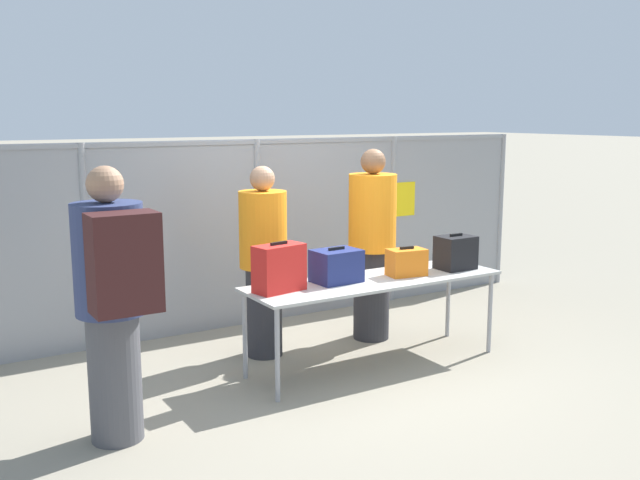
{
  "coord_description": "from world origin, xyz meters",
  "views": [
    {
      "loc": [
        -3.28,
        -4.9,
        2.19
      ],
      "look_at": [
        0.08,
        0.6,
        1.05
      ],
      "focal_mm": 40.0,
      "sensor_mm": 36.0,
      "label": 1
    }
  ],
  "objects_px": {
    "traveler_hooded": "(113,295)",
    "security_worker_far": "(263,259)",
    "suitcase_navy": "(336,266)",
    "security_worker_near": "(372,242)",
    "suitcase_black": "(456,252)",
    "suitcase_orange": "(406,262)",
    "inspection_table": "(374,285)",
    "suitcase_red": "(279,268)",
    "utility_trailer": "(261,251)"
  },
  "relations": [
    {
      "from": "inspection_table",
      "to": "security_worker_near",
      "type": "relative_size",
      "value": 1.26
    },
    {
      "from": "suitcase_orange",
      "to": "traveler_hooded",
      "type": "height_order",
      "value": "traveler_hooded"
    },
    {
      "from": "suitcase_navy",
      "to": "traveler_hooded",
      "type": "xyz_separation_m",
      "value": [
        -2.01,
        -0.43,
        0.11
      ]
    },
    {
      "from": "suitcase_red",
      "to": "inspection_table",
      "type": "bearing_deg",
      "value": -2.78
    },
    {
      "from": "suitcase_orange",
      "to": "utility_trailer",
      "type": "bearing_deg",
      "value": 84.6
    },
    {
      "from": "suitcase_red",
      "to": "security_worker_near",
      "type": "distance_m",
      "value": 1.47
    },
    {
      "from": "security_worker_near",
      "to": "utility_trailer",
      "type": "bearing_deg",
      "value": -82.43
    },
    {
      "from": "suitcase_black",
      "to": "security_worker_far",
      "type": "relative_size",
      "value": 0.19
    },
    {
      "from": "inspection_table",
      "to": "traveler_hooded",
      "type": "bearing_deg",
      "value": -171.53
    },
    {
      "from": "inspection_table",
      "to": "suitcase_navy",
      "type": "xyz_separation_m",
      "value": [
        -0.34,
        0.08,
        0.19
      ]
    },
    {
      "from": "traveler_hooded",
      "to": "security_worker_far",
      "type": "height_order",
      "value": "traveler_hooded"
    },
    {
      "from": "traveler_hooded",
      "to": "security_worker_far",
      "type": "distance_m",
      "value": 1.97
    },
    {
      "from": "security_worker_near",
      "to": "suitcase_black",
      "type": "bearing_deg",
      "value": 134.99
    },
    {
      "from": "inspection_table",
      "to": "utility_trailer",
      "type": "relative_size",
      "value": 0.72
    },
    {
      "from": "suitcase_black",
      "to": "suitcase_orange",
      "type": "bearing_deg",
      "value": 178.17
    },
    {
      "from": "suitcase_navy",
      "to": "inspection_table",
      "type": "bearing_deg",
      "value": -13.38
    },
    {
      "from": "suitcase_black",
      "to": "traveler_hooded",
      "type": "xyz_separation_m",
      "value": [
        -3.23,
        -0.3,
        0.09
      ]
    },
    {
      "from": "suitcase_red",
      "to": "suitcase_orange",
      "type": "xyz_separation_m",
      "value": [
        1.23,
        -0.08,
        -0.07
      ]
    },
    {
      "from": "suitcase_black",
      "to": "security_worker_near",
      "type": "xyz_separation_m",
      "value": [
        -0.45,
        0.69,
        0.03
      ]
    },
    {
      "from": "inspection_table",
      "to": "security_worker_near",
      "type": "height_order",
      "value": "security_worker_near"
    },
    {
      "from": "traveler_hooded",
      "to": "security_worker_near",
      "type": "height_order",
      "value": "same"
    },
    {
      "from": "suitcase_red",
      "to": "suitcase_navy",
      "type": "relative_size",
      "value": 1.09
    },
    {
      "from": "suitcase_orange",
      "to": "security_worker_far",
      "type": "height_order",
      "value": "security_worker_far"
    },
    {
      "from": "inspection_table",
      "to": "suitcase_black",
      "type": "relative_size",
      "value": 6.97
    },
    {
      "from": "suitcase_orange",
      "to": "security_worker_far",
      "type": "relative_size",
      "value": 0.21
    },
    {
      "from": "security_worker_near",
      "to": "security_worker_far",
      "type": "distance_m",
      "value": 1.14
    },
    {
      "from": "inspection_table",
      "to": "traveler_hooded",
      "type": "xyz_separation_m",
      "value": [
        -2.35,
        -0.35,
        0.3
      ]
    },
    {
      "from": "suitcase_black",
      "to": "utility_trailer",
      "type": "xyz_separation_m",
      "value": [
        -0.22,
        3.56,
        -0.55
      ]
    },
    {
      "from": "suitcase_navy",
      "to": "security_worker_near",
      "type": "bearing_deg",
      "value": 35.95
    },
    {
      "from": "security_worker_near",
      "to": "security_worker_far",
      "type": "xyz_separation_m",
      "value": [
        -1.13,
        0.09,
        -0.06
      ]
    },
    {
      "from": "suitcase_red",
      "to": "traveler_hooded",
      "type": "xyz_separation_m",
      "value": [
        -1.44,
        -0.39,
        0.06
      ]
    },
    {
      "from": "suitcase_navy",
      "to": "traveler_hooded",
      "type": "relative_size",
      "value": 0.22
    },
    {
      "from": "suitcase_orange",
      "to": "suitcase_black",
      "type": "xyz_separation_m",
      "value": [
        0.56,
        -0.02,
        0.03
      ]
    },
    {
      "from": "suitcase_orange",
      "to": "traveler_hooded",
      "type": "xyz_separation_m",
      "value": [
        -2.67,
        -0.31,
        0.13
      ]
    },
    {
      "from": "security_worker_far",
      "to": "suitcase_black",
      "type": "bearing_deg",
      "value": 151.84
    },
    {
      "from": "security_worker_far",
      "to": "utility_trailer",
      "type": "distance_m",
      "value": 3.13
    },
    {
      "from": "security_worker_far",
      "to": "utility_trailer",
      "type": "relative_size",
      "value": 0.53
    },
    {
      "from": "suitcase_navy",
      "to": "traveler_hooded",
      "type": "distance_m",
      "value": 2.06
    },
    {
      "from": "suitcase_orange",
      "to": "security_worker_far",
      "type": "bearing_deg",
      "value": 143.13
    },
    {
      "from": "suitcase_red",
      "to": "suitcase_black",
      "type": "relative_size",
      "value": 1.31
    },
    {
      "from": "security_worker_near",
      "to": "inspection_table",
      "type": "bearing_deg",
      "value": 68.27
    },
    {
      "from": "suitcase_navy",
      "to": "suitcase_orange",
      "type": "distance_m",
      "value": 0.67
    },
    {
      "from": "inspection_table",
      "to": "utility_trailer",
      "type": "xyz_separation_m",
      "value": [
        0.66,
        3.5,
        -0.34
      ]
    },
    {
      "from": "suitcase_orange",
      "to": "suitcase_black",
      "type": "bearing_deg",
      "value": -1.83
    },
    {
      "from": "security_worker_far",
      "to": "security_worker_near",
      "type": "bearing_deg",
      "value": 173.57
    },
    {
      "from": "inspection_table",
      "to": "suitcase_red",
      "type": "distance_m",
      "value": 0.95
    },
    {
      "from": "inspection_table",
      "to": "traveler_hooded",
      "type": "relative_size",
      "value": 1.26
    },
    {
      "from": "inspection_table",
      "to": "suitcase_orange",
      "type": "xyz_separation_m",
      "value": [
        0.32,
        -0.04,
        0.17
      ]
    },
    {
      "from": "suitcase_red",
      "to": "suitcase_orange",
      "type": "bearing_deg",
      "value": -3.74
    },
    {
      "from": "inspection_table",
      "to": "security_worker_far",
      "type": "relative_size",
      "value": 1.35
    }
  ]
}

